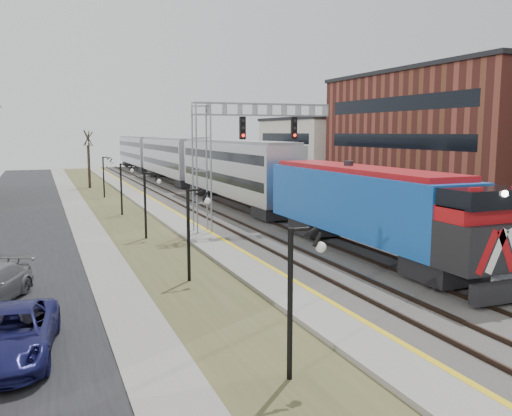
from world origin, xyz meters
TOP-DOWN VIEW (x-y plane):
  - street_west at (-11.50, 35.00)m, footprint 7.00×120.00m
  - sidewalk at (-7.00, 35.00)m, footprint 2.00×120.00m
  - grass_median at (-4.00, 35.00)m, footprint 4.00×120.00m
  - platform at (-1.00, 35.00)m, footprint 2.00×120.00m
  - ballast_bed at (4.00, 35.00)m, footprint 8.00×120.00m
  - parking_lot at (16.00, 35.00)m, footprint 16.00×120.00m
  - platform_edge at (-0.12, 35.00)m, footprint 0.24×120.00m
  - track_near at (2.00, 35.00)m, footprint 1.58×120.00m
  - track_far at (5.50, 35.00)m, footprint 1.58×120.00m
  - train at (5.50, 54.59)m, footprint 3.00×85.85m
  - signal_gantry at (1.22, 27.99)m, footprint 9.00×1.07m
  - lampposts at (-4.00, 18.29)m, footprint 0.14×62.14m
  - fence at (8.20, 35.00)m, footprint 0.04×120.00m
  - car_lot_d at (13.63, 27.27)m, footprint 4.87×2.15m
  - car_lot_e at (12.53, 35.88)m, footprint 4.25×1.79m
  - car_street_a at (-10.71, 12.08)m, footprint 2.90×5.33m

SIDE VIEW (x-z plane):
  - street_west at x=-11.50m, z-range 0.00..0.04m
  - parking_lot at x=16.00m, z-range 0.00..0.04m
  - grass_median at x=-4.00m, z-range 0.00..0.06m
  - sidewalk at x=-7.00m, z-range 0.00..0.08m
  - ballast_bed at x=4.00m, z-range 0.00..0.20m
  - platform at x=-1.00m, z-range 0.00..0.24m
  - platform_edge at x=-0.12m, z-range 0.24..0.25m
  - track_near at x=2.00m, z-range 0.20..0.35m
  - track_far at x=5.50m, z-range 0.20..0.35m
  - car_lot_d at x=13.63m, z-range 0.00..1.39m
  - car_street_a at x=-10.71m, z-range 0.00..1.42m
  - car_lot_e at x=12.53m, z-range 0.00..1.44m
  - fence at x=8.20m, z-range 0.00..1.60m
  - lampposts at x=-4.00m, z-range 0.00..4.00m
  - train at x=5.50m, z-range 0.26..5.58m
  - signal_gantry at x=1.22m, z-range 1.51..9.66m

